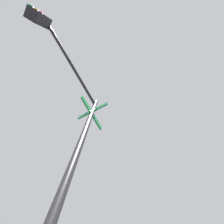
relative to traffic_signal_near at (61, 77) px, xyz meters
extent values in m
cylinder|color=black|center=(-1.02, -0.64, -1.32)|extent=(0.12, 0.12, 6.23)
cylinder|color=black|center=(0.14, 0.08, 1.40)|extent=(2.37, 1.52, 0.09)
cube|color=black|center=(1.30, 0.81, 0.95)|extent=(0.28, 0.28, 0.80)
sphere|color=red|center=(1.42, 0.89, 1.20)|extent=(0.18, 0.18, 0.18)
sphere|color=orange|center=(1.42, 0.89, 0.95)|extent=(0.18, 0.18, 0.18)
sphere|color=green|center=(1.42, 0.89, 0.70)|extent=(0.18, 0.18, 0.18)
cube|color=#0F5128|center=(-1.02, -0.64, 0.58)|extent=(0.96, 0.61, 0.20)
cube|color=#0F5128|center=(-1.02, -0.64, 0.80)|extent=(0.56, 0.87, 0.20)
camera|label=1|loc=(-0.79, 0.90, -3.31)|focal=23.31mm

